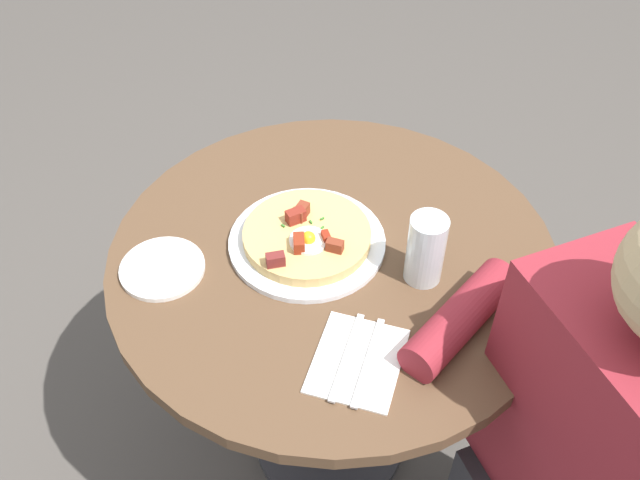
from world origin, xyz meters
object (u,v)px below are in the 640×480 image
(bread_plate, at_px, (162,268))
(knife, at_px, (368,362))
(salt_shaker, at_px, (502,283))
(water_glass, at_px, (426,249))
(fork, at_px, (347,356))
(breakfast_pizza, at_px, (307,235))
(dining_table, at_px, (332,307))
(pizza_plate, at_px, (307,242))

(bread_plate, bearing_deg, knife, -141.48)
(bread_plate, height_order, salt_shaker, salt_shaker)
(water_glass, relative_size, salt_shaker, 2.39)
(fork, xyz_separation_m, salt_shaker, (0.03, -0.31, 0.02))
(bread_plate, height_order, water_glass, water_glass)
(breakfast_pizza, xyz_separation_m, fork, (-0.27, 0.03, -0.02))
(breakfast_pizza, bearing_deg, dining_table, -130.03)
(pizza_plate, height_order, water_glass, water_glass)
(water_glass, bearing_deg, pizza_plate, 46.67)
(fork, distance_m, knife, 0.04)
(fork, bearing_deg, bread_plate, -103.24)
(dining_table, relative_size, fork, 4.73)
(pizza_plate, height_order, knife, pizza_plate)
(bread_plate, bearing_deg, dining_table, -103.12)
(knife, relative_size, salt_shaker, 3.10)
(breakfast_pizza, distance_m, water_glass, 0.23)
(breakfast_pizza, distance_m, salt_shaker, 0.36)
(fork, bearing_deg, water_glass, 159.43)
(bread_plate, bearing_deg, fork, -142.59)
(dining_table, bearing_deg, breakfast_pizza, 49.97)
(salt_shaker, bearing_deg, water_glass, 50.46)
(pizza_plate, height_order, fork, pizza_plate)
(breakfast_pizza, xyz_separation_m, water_glass, (-0.15, -0.17, 0.04))
(salt_shaker, bearing_deg, pizza_plate, 48.11)
(dining_table, height_order, water_glass, water_glass)
(breakfast_pizza, height_order, fork, breakfast_pizza)
(bread_plate, distance_m, salt_shaker, 0.61)
(bread_plate, xyz_separation_m, water_glass, (-0.19, -0.44, 0.06))
(water_glass, bearing_deg, fork, 120.08)
(fork, bearing_deg, knife, 90.00)
(breakfast_pizza, xyz_separation_m, bread_plate, (0.04, 0.27, -0.02))
(breakfast_pizza, bearing_deg, fork, 172.68)
(water_glass, bearing_deg, dining_table, 46.34)
(breakfast_pizza, relative_size, fork, 1.35)
(pizza_plate, relative_size, water_glass, 2.15)
(breakfast_pizza, height_order, salt_shaker, breakfast_pizza)
(dining_table, relative_size, breakfast_pizza, 3.51)
(salt_shaker, bearing_deg, breakfast_pizza, 48.43)
(breakfast_pizza, bearing_deg, knife, 178.68)
(pizza_plate, bearing_deg, bread_plate, 82.22)
(pizza_plate, distance_m, bread_plate, 0.27)
(knife, distance_m, water_glass, 0.23)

